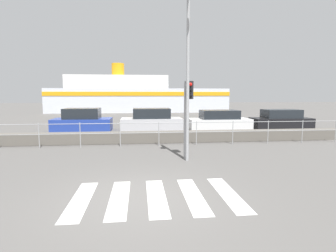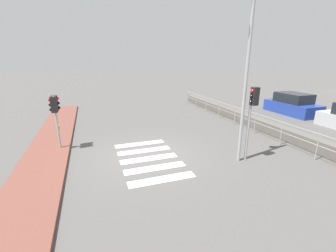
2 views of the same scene
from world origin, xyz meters
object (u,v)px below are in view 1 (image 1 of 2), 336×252
(streetlamp, at_px, (189,57))
(parked_car_blue, at_px, (83,121))
(parked_car_silver, at_px, (152,121))
(parked_car_white, at_px, (219,121))
(traffic_light_far, at_px, (188,102))
(ferry_boat, at_px, (135,97))
(parked_car_black, at_px, (281,120))

(streetlamp, distance_m, parked_car_blue, 11.16)
(parked_car_blue, bearing_deg, streetlamp, -57.92)
(streetlamp, distance_m, parked_car_silver, 9.65)
(streetlamp, bearing_deg, parked_car_blue, 122.08)
(parked_car_silver, distance_m, parked_car_white, 4.92)
(traffic_light_far, distance_m, ferry_boat, 29.69)
(traffic_light_far, bearing_deg, parked_car_blue, 123.90)
(ferry_boat, bearing_deg, parked_car_black, -62.03)
(ferry_boat, bearing_deg, traffic_light_far, -85.21)
(parked_car_blue, xyz_separation_m, parked_car_silver, (4.76, 0.00, -0.01))
(parked_car_blue, height_order, parked_car_white, parked_car_blue)
(streetlamp, height_order, ferry_boat, ferry_boat)
(parked_car_silver, bearing_deg, parked_car_white, 0.00)
(parked_car_white, distance_m, parked_car_black, 4.76)
(parked_car_white, xyz_separation_m, parked_car_black, (4.76, 0.00, 0.01))
(parked_car_white, bearing_deg, parked_car_blue, -180.00)
(parked_car_black, bearing_deg, parked_car_silver, 180.00)
(parked_car_blue, bearing_deg, ferry_boat, 81.10)
(streetlamp, distance_m, parked_car_black, 13.01)
(parked_car_silver, relative_size, parked_car_white, 0.96)
(parked_car_silver, bearing_deg, traffic_light_far, -83.33)
(ferry_boat, distance_m, parked_car_white, 22.02)
(ferry_boat, distance_m, parked_car_blue, 21.33)
(streetlamp, distance_m, parked_car_white, 10.43)
(traffic_light_far, relative_size, ferry_boat, 0.12)
(traffic_light_far, height_order, parked_car_black, traffic_light_far)
(streetlamp, xyz_separation_m, parked_car_silver, (-0.93, 9.08, -3.16))
(streetlamp, height_order, parked_car_black, streetlamp)
(traffic_light_far, height_order, streetlamp, streetlamp)
(streetlamp, bearing_deg, parked_car_white, 66.25)
(traffic_light_far, bearing_deg, parked_car_black, 44.68)
(traffic_light_far, height_order, parked_car_silver, traffic_light_far)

